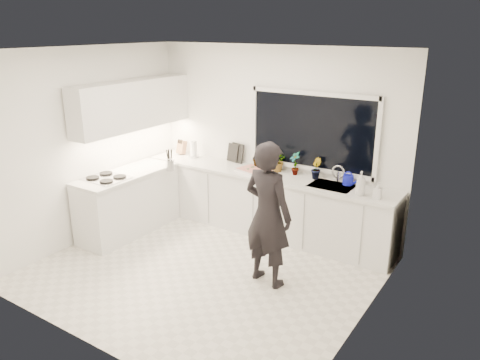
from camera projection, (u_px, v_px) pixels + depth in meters
The scene contains 25 objects.
floor at pixel (205, 271), 5.92m from camera, with size 4.00×3.50×0.02m, color beige.
wall_back at pixel (275, 140), 6.88m from camera, with size 4.00×0.02×2.70m, color white.
wall_left at pixel (88, 146), 6.53m from camera, with size 0.02×3.50×2.70m, color white.
wall_right at pixel (369, 203), 4.44m from camera, with size 0.02×3.50×2.70m, color white.
ceiling at pixel (199, 49), 5.06m from camera, with size 4.00×3.50×0.02m, color white.
window at pixel (312, 132), 6.48m from camera, with size 1.80×0.02×1.00m, color black.
base_cabinets_back at pixel (263, 203), 6.93m from camera, with size 3.92×0.58×0.88m, color white.
base_cabinets_left at pixel (128, 204), 6.92m from camera, with size 0.58×1.60×0.88m, color white.
countertop_back at pixel (263, 174), 6.77m from camera, with size 3.94×0.62×0.04m, color silver.
countertop_left at pixel (126, 174), 6.78m from camera, with size 0.62×1.60×0.04m, color silver.
upper_cabinets at pixel (133, 105), 6.82m from camera, with size 0.34×2.10×0.70m, color white.
sink at pixel (331, 189), 6.24m from camera, with size 0.58×0.42×0.14m, color silver.
faucet at pixel (338, 174), 6.35m from camera, with size 0.03×0.03×0.22m, color silver.
stovetop at pixel (106, 178), 6.50m from camera, with size 0.56×0.48×0.03m, color black.
person at pixel (268, 214), 5.41m from camera, with size 0.64×0.42×1.74m, color black.
pizza_tray at pixel (254, 171), 6.82m from camera, with size 0.49×0.36×0.03m, color silver.
pizza at pixel (254, 169), 6.82m from camera, with size 0.45×0.32×0.01m, color red.
watering_can at pixel (348, 180), 6.25m from camera, with size 0.14×0.14×0.13m, color #1319B9.
paper_towel_roll at pixel (194, 149), 7.53m from camera, with size 0.11×0.11×0.26m, color white.
knife_block at pixel (182, 148), 7.71m from camera, with size 0.13×0.10×0.22m, color olive.
utensil_crock at pixel (170, 165), 6.87m from camera, with size 0.13×0.13×0.16m, color silver.
picture_frame_large at pixel (233, 153), 7.29m from camera, with size 0.22×0.02×0.28m, color black.
picture_frame_small at pixel (237, 153), 7.24m from camera, with size 0.25×0.02×0.30m, color black.
herb_plants at pixel (281, 161), 6.75m from camera, with size 1.13×0.27×0.34m.
soap_bottles at pixel (366, 186), 5.80m from camera, with size 0.33×0.13×0.31m.
Camera 1 is at (3.25, -4.14, 2.96)m, focal length 35.00 mm.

